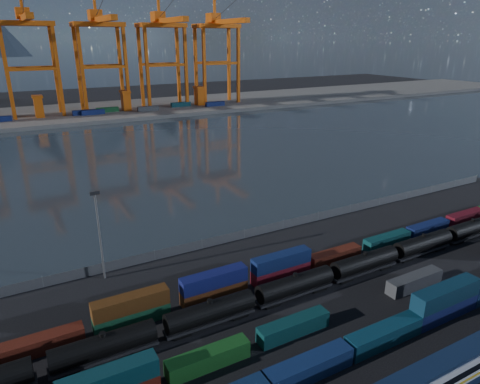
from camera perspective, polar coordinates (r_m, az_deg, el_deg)
ground at (r=73.02m, az=11.81°, el=-14.54°), size 700.00×700.00×0.00m
harbor_water at (r=160.37m, az=-13.08°, el=4.62°), size 700.00×700.00×0.00m
far_quay at (r=260.91m, az=-19.74°, el=9.95°), size 700.00×70.00×2.00m
container_row_mid at (r=65.67m, az=7.84°, el=-16.79°), size 140.94×2.33×4.96m
container_row_north at (r=76.33m, az=3.48°, el=-10.89°), size 140.73×2.32×4.94m
tanker_string at (r=77.20m, az=12.10°, el=-10.58°), size 122.82×3.08×4.40m
waterfront_fence at (r=92.37m, az=0.60°, el=-5.63°), size 160.12×0.12×2.20m
yard_light_mast at (r=78.05m, az=-18.25°, el=-4.97°), size 1.60×0.40×16.60m
gantry_cranes at (r=250.02m, az=-22.37°, el=18.78°), size 201.41×50.71×68.67m
quay_containers at (r=244.80m, az=-21.75°, el=9.67°), size 172.58×10.99×2.60m
straddle_carriers at (r=249.78m, az=-20.08°, el=11.10°), size 140.00×7.00×11.10m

